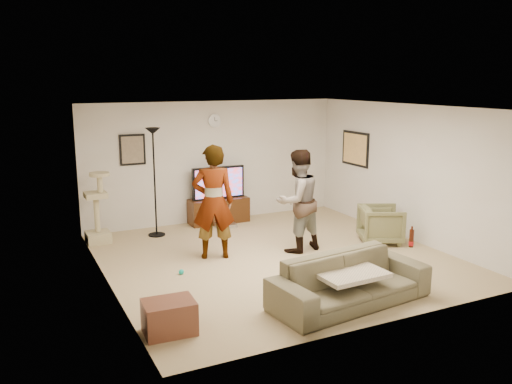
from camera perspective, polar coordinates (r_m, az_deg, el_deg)
name	(u,v)px	position (r m, az deg, el deg)	size (l,w,h in m)	color
floor	(276,258)	(9.04, 2.13, -7.08)	(5.50, 5.50, 0.02)	tan
ceiling	(277,107)	(8.55, 2.26, 9.09)	(5.50, 5.50, 0.02)	white
wall_back	(214,162)	(11.17, -4.46, 3.25)	(5.50, 0.04, 2.50)	silver
wall_front	(386,226)	(6.48, 13.73, -3.51)	(5.50, 0.04, 2.50)	silver
wall_left	(104,201)	(7.82, -15.88, -0.96)	(0.04, 5.50, 2.50)	silver
wall_right	(407,172)	(10.27, 15.87, 2.06)	(0.04, 5.50, 2.50)	silver
wall_clock	(214,121)	(11.05, -4.48, 7.59)	(0.26, 0.26, 0.04)	white
wall_speaker	(215,156)	(11.10, -4.36, 3.87)	(0.25, 0.10, 0.10)	black
picture_back	(133,150)	(10.61, -13.05, 4.42)	(0.42, 0.03, 0.52)	#746753
picture_right	(355,149)	(11.45, 10.55, 4.57)	(0.03, 0.78, 0.62)	tan
tv_stand	(219,210)	(11.14, -4.00, -1.98)	(1.24, 0.45, 0.51)	#311909
console_box	(226,225)	(10.84, -3.23, -3.58)	(0.40, 0.30, 0.07)	#B9B9B9
tv	(218,183)	(11.01, -4.05, 1.00)	(1.12, 0.08, 0.66)	black
tv_screen	(219,183)	(10.97, -3.96, 0.96)	(1.03, 0.01, 0.58)	blue
floor_lamp	(155,183)	(10.21, -10.77, 0.99)	(0.32, 0.32, 2.06)	black
cat_tree	(96,208)	(10.09, -16.68, -1.61)	(0.42, 0.42, 1.31)	tan
person_left	(213,202)	(8.82, -4.58, -1.06)	(0.70, 0.46, 1.91)	gray
person_right	(298,201)	(9.18, 4.47, -0.96)	(0.86, 0.67, 1.78)	navy
sofa	(350,281)	(7.27, 10.00, -9.31)	(2.21, 0.86, 0.65)	brown
throw_blanket	(349,273)	(7.22, 9.89, -8.51)	(0.90, 0.70, 0.06)	beige
beer_bottle	(411,238)	(7.75, 16.26, -4.78)	(0.06, 0.06, 0.25)	#3C1205
armchair	(381,224)	(10.02, 13.20, -3.39)	(0.72, 0.74, 0.68)	brown
side_table	(169,317)	(6.53, -9.25, -13.04)	(0.60, 0.45, 0.40)	brown
toy_ball	(181,272)	(8.36, -7.98, -8.44)	(0.08, 0.08, 0.08)	#0CA192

